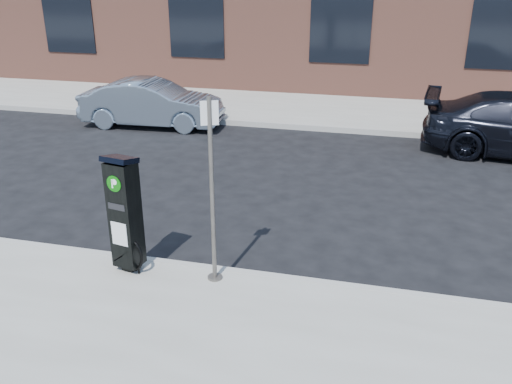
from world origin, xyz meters
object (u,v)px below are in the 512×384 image
(sign_pole, at_px, (212,194))
(bike_rack, at_px, (127,253))
(parking_kiosk, at_px, (125,213))
(car_silver, at_px, (152,103))

(sign_pole, bearing_deg, bike_rack, 160.40)
(parking_kiosk, xyz_separation_m, car_silver, (-3.08, 7.75, -0.40))
(sign_pole, relative_size, bike_rack, 4.41)
(sign_pole, bearing_deg, car_silver, 95.53)
(parking_kiosk, distance_m, car_silver, 8.35)
(parking_kiosk, bearing_deg, sign_pole, 13.11)
(parking_kiosk, height_order, car_silver, parking_kiosk)
(sign_pole, height_order, bike_rack, sign_pole)
(parking_kiosk, bearing_deg, bike_rack, -83.17)
(parking_kiosk, relative_size, bike_rack, 2.99)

